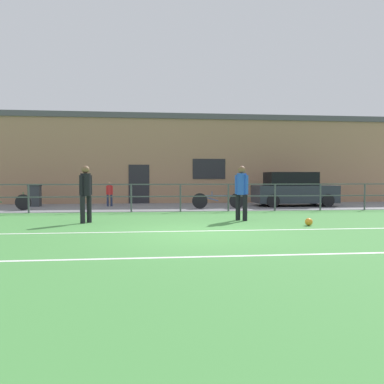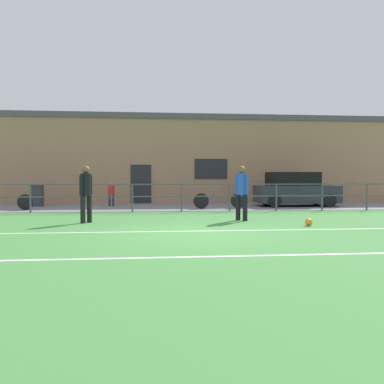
# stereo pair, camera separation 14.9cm
# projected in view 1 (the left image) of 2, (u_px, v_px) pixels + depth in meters

# --- Properties ---
(ground) EXTENTS (60.00, 44.00, 0.04)m
(ground) POSITION_uv_depth(u_px,v_px,m) (198.00, 234.00, 9.41)
(ground) COLOR #478C42
(field_line_touchline) EXTENTS (36.00, 0.11, 0.00)m
(field_line_touchline) POSITION_uv_depth(u_px,v_px,m) (196.00, 231.00, 9.77)
(field_line_touchline) COLOR white
(field_line_touchline) RESTS_ON ground
(field_line_hash) EXTENTS (36.00, 0.11, 0.00)m
(field_line_hash) POSITION_uv_depth(u_px,v_px,m) (218.00, 256.00, 6.61)
(field_line_hash) COLOR white
(field_line_hash) RESTS_ON ground
(pavement_strip) EXTENTS (48.00, 5.00, 0.02)m
(pavement_strip) POSITION_uv_depth(u_px,v_px,m) (177.00, 207.00, 17.86)
(pavement_strip) COLOR slate
(pavement_strip) RESTS_ON ground
(perimeter_fence) EXTENTS (36.07, 0.07, 1.15)m
(perimeter_fence) POSITION_uv_depth(u_px,v_px,m) (180.00, 194.00, 15.34)
(perimeter_fence) COLOR #474C51
(perimeter_fence) RESTS_ON ground
(clubhouse_facade) EXTENTS (28.00, 2.56, 4.89)m
(clubhouse_facade) POSITION_uv_depth(u_px,v_px,m) (172.00, 159.00, 21.44)
(clubhouse_facade) COLOR #A37A5B
(clubhouse_facade) RESTS_ON ground
(player_goalkeeper) EXTENTS (0.33, 0.41, 1.77)m
(player_goalkeeper) POSITION_uv_depth(u_px,v_px,m) (86.00, 190.00, 11.50)
(player_goalkeeper) COLOR black
(player_goalkeeper) RESTS_ON ground
(player_striker) EXTENTS (0.38, 0.37, 1.78)m
(player_striker) POSITION_uv_depth(u_px,v_px,m) (242.00, 190.00, 12.16)
(player_striker) COLOR black
(player_striker) RESTS_ON ground
(soccer_ball_match) EXTENTS (0.22, 0.22, 0.22)m
(soccer_ball_match) POSITION_uv_depth(u_px,v_px,m) (309.00, 222.00, 10.88)
(soccer_ball_match) COLOR orange
(soccer_ball_match) RESTS_ON ground
(spectator_child) EXTENTS (0.32, 0.21, 1.18)m
(spectator_child) POSITION_uv_depth(u_px,v_px,m) (110.00, 192.00, 18.02)
(spectator_child) COLOR #232D4C
(spectator_child) RESTS_ON pavement_strip
(parked_car_red) EXTENTS (3.92, 1.76, 1.65)m
(parked_car_red) POSITION_uv_depth(u_px,v_px,m) (293.00, 190.00, 18.29)
(parked_car_red) COLOR #282D38
(parked_car_red) RESTS_ON pavement_strip
(bicycle_parked_0) EXTENTS (2.38, 0.04, 0.78)m
(bicycle_parked_0) POSITION_uv_depth(u_px,v_px,m) (218.00, 200.00, 16.74)
(bicycle_parked_0) COLOR black
(bicycle_parked_0) RESTS_ON pavement_strip
(bicycle_parked_1) EXTENTS (2.39, 0.04, 0.77)m
(bicycle_parked_1) POSITION_uv_depth(u_px,v_px,m) (2.00, 202.00, 15.77)
(bicycle_parked_1) COLOR black
(bicycle_parked_1) RESTS_ON pavement_strip
(trash_bin_0) EXTENTS (0.56, 0.47, 1.06)m
(trash_bin_0) POSITION_uv_depth(u_px,v_px,m) (35.00, 195.00, 17.92)
(trash_bin_0) COLOR #33383D
(trash_bin_0) RESTS_ON pavement_strip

